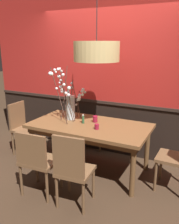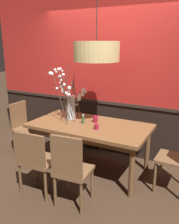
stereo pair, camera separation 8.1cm
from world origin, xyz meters
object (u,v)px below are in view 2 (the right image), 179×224
Objects in this scene: chair_head_west_end at (24,125)px; chair_head_east_end at (179,155)px; dining_table at (90,129)px; chair_near_side_right at (71,168)px; candle_holder_nearer_edge at (95,119)px; condiment_bottle at (83,119)px; chair_near_side_left at (36,159)px; candle_holder_nearer_center at (96,127)px; pendant_lamp at (97,51)px; chair_far_side_left at (98,121)px; vase_with_blossoms at (70,103)px.

chair_head_west_end is 0.99× the size of chair_head_east_end.
chair_near_side_right is (0.23, -0.90, -0.15)m from dining_table.
condiment_bottle reaches higher than candle_holder_nearer_edge.
chair_near_side_left is at bearing -150.06° from chair_head_east_end.
pendant_lamp reaches higher than candle_holder_nearer_center.
chair_far_side_left is (0.01, 1.78, -0.00)m from chair_near_side_left.
chair_head_east_end is at bearing 40.69° from chair_near_side_right.
pendant_lamp reaches higher than chair_near_side_right.
chair_near_side_right is at bearing -139.31° from chair_head_east_end.
chair_head_west_end is 1.04× the size of chair_near_side_left.
chair_near_side_left is 0.72× the size of pendant_lamp.
pendant_lamp is at bearing -65.84° from chair_far_side_left.
chair_near_side_left is (1.04, -0.91, -0.01)m from chair_head_west_end.
chair_far_side_left is at bearing 151.72° from chair_head_east_end.
chair_far_side_left is 1.61m from pendant_lamp.
candle_holder_nearer_edge is at bearing 72.40° from chair_near_side_left.
chair_head_east_end reaches higher than condiment_bottle.
dining_table is 2.02× the size of chair_far_side_left.
chair_head_east_end is (1.31, 0.02, -0.14)m from dining_table.
pendant_lamp is (0.38, -0.85, 1.31)m from chair_far_side_left.
pendant_lamp is (1.43, 0.02, 1.31)m from chair_head_west_end.
chair_near_side_right is 12.43× the size of candle_holder_nearer_center.
chair_near_side_right is (1.57, -0.92, 0.00)m from chair_head_west_end.
candle_holder_nearer_center is at bearing -65.17° from chair_far_side_left.
dining_table is 23.47× the size of candle_holder_nearer_center.
chair_near_side_left is 0.95× the size of chair_head_east_end.
condiment_bottle is (-1.41, -0.03, 0.30)m from chair_head_east_end.
candle_holder_nearer_edge is at bearing 100.72° from chair_near_side_right.
candle_holder_nearer_center is at bearing -60.82° from candle_holder_nearer_edge.
pendant_lamp reaches higher than dining_table.
dining_table is 1.94× the size of chair_head_west_end.
chair_head_east_end is at bearing 1.07° from condiment_bottle.
condiment_bottle is 0.11× the size of pendant_lamp.
chair_head_west_end is 1.36m from chair_far_side_left.
chair_near_side_left reaches higher than dining_table.
vase_with_blossoms is at bearing 122.11° from chair_near_side_right.
chair_near_side_right is at bearing -81.91° from pendant_lamp.
chair_head_west_end is 1.27m from condiment_bottle.
vase_with_blossoms is 0.48m from candle_holder_nearer_edge.
chair_far_side_left is at bearing 106.09° from chair_near_side_right.
candle_holder_nearer_edge is at bearing -66.90° from chair_far_side_left.
chair_head_east_end is 1.16m from candle_holder_nearer_center.
chair_far_side_left is 1.17m from candle_holder_nearer_center.
pendant_lamp is at bearing -58.87° from candle_holder_nearer_edge.
pendant_lamp reaches higher than condiment_bottle.
dining_table is at bearing -178.95° from chair_head_east_end.
condiment_bottle is (0.18, -0.88, 0.31)m from chair_far_side_left.
condiment_bottle is at bearing 110.50° from chair_near_side_right.
condiment_bottle is 1.03m from pendant_lamp.
chair_near_side_right is 6.73× the size of condiment_bottle.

